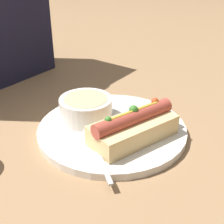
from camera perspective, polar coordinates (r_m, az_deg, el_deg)
ground_plane at (r=0.63m, az=-0.00°, el=-3.78°), size 4.00×4.00×0.00m
dinner_plate at (r=0.63m, az=-0.00°, el=-3.21°), size 0.30×0.30×0.01m
hot_dog at (r=0.58m, az=3.91°, el=-2.74°), size 0.18×0.12×0.07m
soup_bowl at (r=0.64m, az=-4.79°, el=0.81°), size 0.11×0.11×0.05m
spoon at (r=0.58m, az=-3.55°, el=-5.17°), size 0.12×0.14×0.01m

